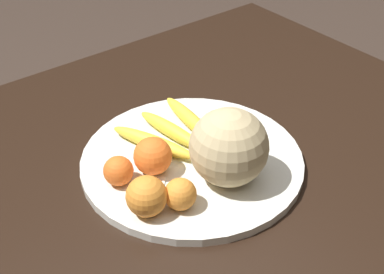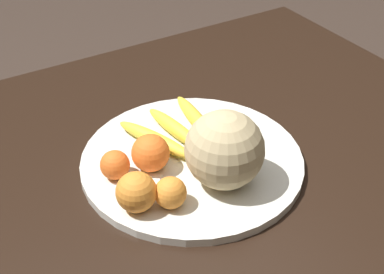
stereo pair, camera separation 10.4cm
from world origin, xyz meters
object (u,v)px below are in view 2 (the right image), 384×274
at_px(fruit_bowl, 192,160).
at_px(orange_mid_center, 116,166).
at_px(kitchen_table, 184,194).
at_px(produce_tag, 146,188).
at_px(melon, 224,150).
at_px(orange_front_right, 136,192).
at_px(orange_back_left, 171,193).
at_px(banana_bunch, 178,130).
at_px(orange_front_left, 151,153).

distance_m(fruit_bowl, orange_mid_center, 0.16).
distance_m(kitchen_table, produce_tag, 0.18).
xyz_separation_m(fruit_bowl, orange_mid_center, (0.15, -0.02, 0.04)).
xyz_separation_m(fruit_bowl, produce_tag, (0.12, 0.04, 0.01)).
bearing_deg(melon, kitchen_table, -80.39).
xyz_separation_m(melon, orange_front_right, (0.17, -0.02, -0.04)).
xyz_separation_m(melon, orange_back_left, (0.12, 0.01, -0.04)).
xyz_separation_m(banana_bunch, orange_back_left, (0.11, 0.17, 0.01)).
bearing_deg(fruit_bowl, banana_bunch, -98.31).
height_order(melon, orange_front_left, melon).
relative_size(fruit_bowl, orange_front_right, 6.05).
xyz_separation_m(orange_mid_center, orange_back_left, (-0.05, 0.12, 0.00)).
bearing_deg(banana_bunch, melon, 173.54).
bearing_deg(fruit_bowl, melon, 98.36).
bearing_deg(orange_back_left, orange_front_right, -24.95).
relative_size(fruit_bowl, orange_front_left, 6.00).
height_order(orange_front_right, produce_tag, orange_front_right).
distance_m(fruit_bowl, orange_back_left, 0.15).
height_order(kitchen_table, orange_mid_center, orange_mid_center).
bearing_deg(melon, orange_back_left, 3.23).
bearing_deg(banana_bunch, orange_back_left, 139.51).
height_order(kitchen_table, melon, melon).
distance_m(banana_bunch, orange_front_left, 0.12).
height_order(orange_front_left, orange_mid_center, orange_front_left).
distance_m(melon, orange_mid_center, 0.21).
relative_size(orange_front_right, orange_back_left, 1.26).
bearing_deg(orange_front_right, fruit_bowl, -155.10).
bearing_deg(orange_mid_center, produce_tag, 118.98).
xyz_separation_m(orange_front_left, produce_tag, (0.04, 0.05, -0.04)).
bearing_deg(orange_mid_center, orange_back_left, 113.15).
height_order(kitchen_table, orange_back_left, orange_back_left).
distance_m(fruit_bowl, produce_tag, 0.13).
xyz_separation_m(fruit_bowl, orange_front_right, (0.16, 0.07, 0.04)).
bearing_deg(fruit_bowl, orange_back_left, 43.51).
xyz_separation_m(banana_bunch, produce_tag, (0.13, 0.11, -0.01)).
bearing_deg(banana_bunch, orange_front_right, 124.37).
bearing_deg(orange_mid_center, banana_bunch, -161.66).
height_order(melon, orange_mid_center, melon).
relative_size(fruit_bowl, banana_bunch, 2.04).
xyz_separation_m(kitchen_table, orange_back_left, (0.10, 0.12, 0.15)).
xyz_separation_m(orange_front_right, orange_back_left, (-0.05, 0.03, -0.01)).
distance_m(melon, orange_front_left, 0.15).
height_order(orange_mid_center, orange_back_left, orange_back_left).
distance_m(melon, produce_tag, 0.16).
bearing_deg(orange_front_left, melon, 133.60).
bearing_deg(orange_front_right, orange_mid_center, -91.66).
distance_m(melon, banana_bunch, 0.18).
bearing_deg(fruit_bowl, orange_mid_center, -7.96).
bearing_deg(kitchen_table, orange_front_right, 32.71).
bearing_deg(kitchen_table, orange_front_left, 8.66).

